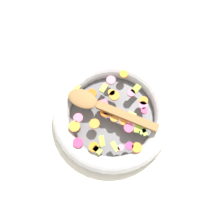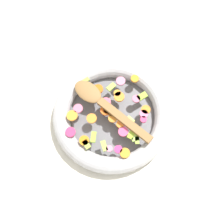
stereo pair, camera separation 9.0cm
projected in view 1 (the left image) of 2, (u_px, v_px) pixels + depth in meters
ground_plane at (112, 118)px, 0.95m from camera, size 4.00×4.00×0.00m
skillet at (112, 115)px, 0.92m from camera, size 0.35×0.35×0.05m
chopped_vegetables at (111, 115)px, 0.89m from camera, size 0.23×0.26×0.01m
wooden_spoon at (102, 107)px, 0.89m from camera, size 0.27×0.15×0.01m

